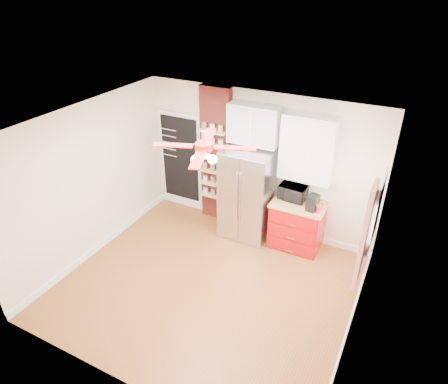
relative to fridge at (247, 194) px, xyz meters
The scene contains 21 objects.
floor 1.85m from the fridge, 88.24° to the right, with size 4.50×4.50×0.00m, color #964D26.
ceiling 2.45m from the fridge, 88.24° to the right, with size 4.50×4.50×0.00m, color white.
wall_back 0.60m from the fridge, 82.30° to the left, with size 4.50×0.02×2.70m, color beige.
wall_front 3.66m from the fridge, 89.21° to the right, with size 4.50×0.02×2.70m, color beige.
wall_left 2.78m from the fridge, 143.46° to the right, with size 0.02×4.00×2.70m, color beige.
wall_right 2.86m from the fridge, 35.33° to the right, with size 0.02×4.00×2.70m, color beige.
chalkboard 1.70m from the fridge, 168.59° to the left, with size 0.95×0.05×1.95m.
brick_pillar 0.97m from the fridge, 160.07° to the left, with size 0.60×0.16×2.70m, color maroon.
fridge is the anchor object (origin of this frame).
upper_glass_cabinet 1.29m from the fridge, 90.00° to the left, with size 0.90×0.35×0.70m, color white.
red_cabinet 1.06m from the fridge, ahead, with size 0.94×0.64×0.90m.
upper_shelf_unit 1.41m from the fridge, 12.78° to the left, with size 0.90×0.30×1.15m, color white.
window 2.49m from the fridge, 17.75° to the right, with size 0.04×0.75×1.05m, color white.
curtain 2.63m from the fridge, 29.86° to the right, with size 0.06×0.40×1.55m, color red.
ceiling_fan 2.25m from the fridge, 88.24° to the right, with size 1.40×1.40×0.44m.
toaster_oven 0.84m from the fridge, 10.73° to the left, with size 0.48×0.32×0.26m, color black.
coffee_maker 1.24m from the fridge, ahead, with size 0.17×0.21×0.28m, color black.
canister_left 1.35m from the fridge, ahead, with size 0.09×0.09×0.13m, color #BC0A2A.
canister_right 1.34m from the fridge, ahead, with size 0.09×0.09×0.14m, color #A41509.
pantry_jar_oats 1.14m from the fridge, behind, with size 0.09×0.09×0.13m, color beige.
pantry_jar_beans 0.84m from the fridge, 163.87° to the left, with size 0.09×0.09×0.12m, color #906449.
Camera 1 is at (2.48, -4.25, 4.51)m, focal length 32.00 mm.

